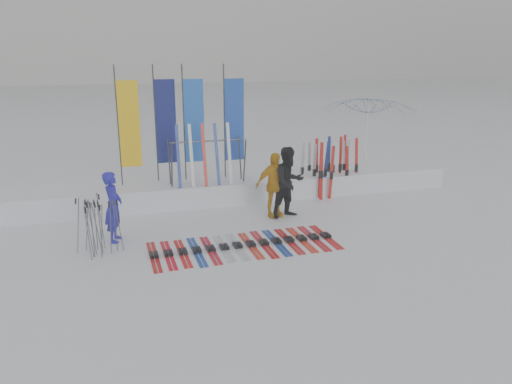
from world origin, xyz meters
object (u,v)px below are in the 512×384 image
object	(u,v)px
person_yellow	(274,185)
ski_rack	(207,156)
tent_canopy	(367,136)
person_blue	(113,207)
person_black	(289,182)
ski_row	(244,245)

from	to	relation	value
person_yellow	ski_rack	world-z (taller)	ski_rack
person_yellow	tent_canopy	distance (m)	5.33
person_blue	ski_rack	bearing A→B (deg)	-37.16
person_black	person_yellow	xyz separation A→B (m)	(-0.34, 0.14, -0.07)
ski_row	ski_rack	distance (m)	3.61
person_black	ski_rack	bearing A→B (deg)	120.22
person_blue	ski_row	bearing A→B (deg)	-101.25
person_black	tent_canopy	world-z (taller)	tent_canopy
person_blue	ski_rack	distance (m)	3.41
ski_row	person_black	bearing A→B (deg)	44.99
person_blue	tent_canopy	size ratio (longest dim) A/B	0.52
person_yellow	ski_row	xyz separation A→B (m)	(-1.31, -1.79, -0.81)
person_blue	tent_canopy	distance (m)	9.10
tent_canopy	ski_rack	size ratio (longest dim) A/B	1.52
person_yellow	ski_rack	size ratio (longest dim) A/B	0.82
person_yellow	ski_row	world-z (taller)	person_yellow
person_blue	ski_rack	xyz separation A→B (m)	(2.57, 2.15, 0.58)
person_black	ski_row	bearing A→B (deg)	-150.74
person_blue	person_black	xyz separation A→B (m)	(4.32, 0.46, 0.11)
person_yellow	tent_canopy	xyz separation A→B (m)	(4.33, 3.06, 0.55)
person_yellow	ski_rack	bearing A→B (deg)	128.13
person_blue	person_yellow	xyz separation A→B (m)	(3.98, 0.60, 0.04)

